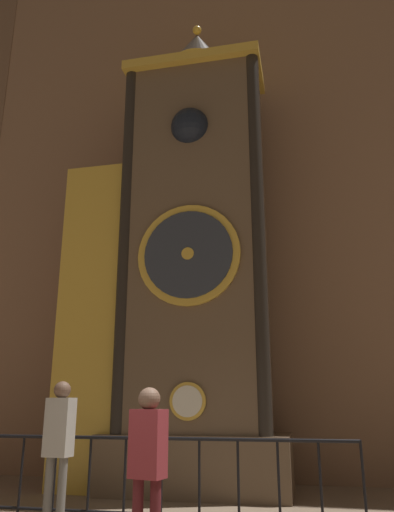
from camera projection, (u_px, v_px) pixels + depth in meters
cathedral_back_wall at (222, 129)px, 12.27m from camera, size 24.00×0.32×15.99m
clock_tower at (177, 265)px, 9.87m from camera, size 4.29×1.82×9.79m
railing_fence at (161, 473)px, 6.89m from camera, size 5.38×0.05×1.06m
visitor_near at (59, 438)px, 6.41m from camera, size 0.36×0.25×1.79m
visitor_far at (148, 455)px, 4.99m from camera, size 0.38×0.30×1.67m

